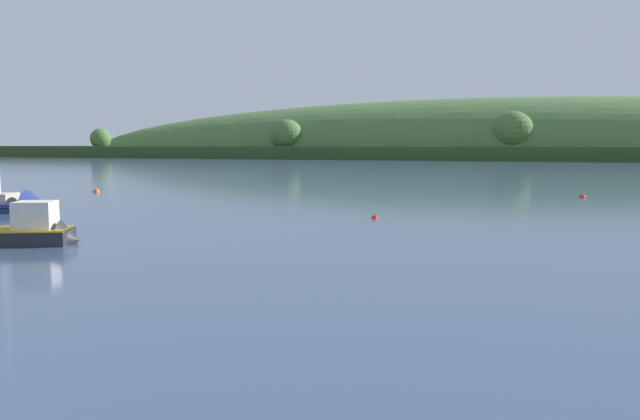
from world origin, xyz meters
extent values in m
cube|color=#314A21|center=(12.77, 218.82, 2.14)|extent=(438.33, 53.25, 4.28)
ellipsoid|color=#476B38|center=(-6.20, 237.38, 0.00)|extent=(350.75, 67.76, 43.03)
sphere|color=#476B38|center=(-156.82, 210.50, 7.14)|extent=(8.19, 8.19, 8.19)
sphere|color=#476B38|center=(-76.33, 210.23, 8.23)|extent=(11.29, 11.29, 11.29)
sphere|color=#476B38|center=(1.08, 209.97, 8.85)|extent=(13.06, 13.06, 13.06)
cone|color=navy|center=(-21.97, 32.84, 0.03)|extent=(2.94, 3.68, 3.20)
cube|color=#232328|center=(-11.63, 19.65, 0.17)|extent=(6.32, 4.49, 1.24)
cone|color=#232328|center=(-8.94, 20.86, 0.17)|extent=(1.67, 2.23, 2.03)
cube|color=gold|center=(-11.63, 19.65, 0.75)|extent=(6.34, 4.53, 0.08)
cube|color=silver|center=(-10.43, 20.19, 1.47)|extent=(2.35, 2.24, 1.36)
cube|color=#192833|center=(-9.66, 20.54, 1.67)|extent=(0.64, 1.34, 0.76)
sphere|color=red|center=(2.51, 36.98, 0.00)|extent=(0.47, 0.47, 0.47)
cylinder|color=black|center=(2.51, 36.98, 0.27)|extent=(0.04, 0.04, 0.08)
sphere|color=red|center=(16.37, 60.39, 0.00)|extent=(0.60, 0.60, 0.60)
cylinder|color=black|center=(16.37, 60.39, 0.34)|extent=(0.04, 0.04, 0.08)
sphere|color=#EA5B19|center=(-31.14, 50.56, 0.00)|extent=(0.70, 0.70, 0.70)
cylinder|color=black|center=(-31.14, 50.56, 0.39)|extent=(0.04, 0.04, 0.08)
camera|label=1|loc=(13.80, -5.29, 4.96)|focal=36.59mm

